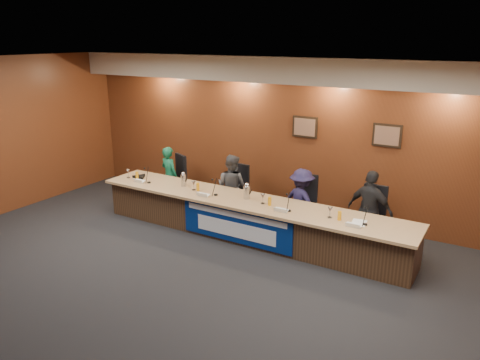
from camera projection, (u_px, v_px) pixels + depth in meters
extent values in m
plane|color=black|center=(164.00, 296.00, 6.70)|extent=(10.00, 10.00, 0.00)
cube|color=silver|center=(151.00, 67.00, 5.76)|extent=(10.00, 8.00, 0.04)
cube|color=#5A2B15|center=(287.00, 137.00, 9.51)|extent=(10.00, 0.04, 3.20)
cube|color=beige|center=(283.00, 70.00, 8.91)|extent=(10.00, 0.50, 0.50)
cube|color=#3E2919|center=(247.00, 219.00, 8.57)|extent=(6.00, 0.80, 0.70)
cube|color=tan|center=(246.00, 201.00, 8.42)|extent=(6.10, 0.95, 0.05)
cube|color=navy|center=(236.00, 225.00, 8.22)|extent=(2.20, 0.02, 0.65)
cube|color=silver|center=(235.00, 215.00, 8.15)|extent=(2.00, 0.01, 0.10)
cube|color=silver|center=(235.00, 230.00, 8.23)|extent=(1.60, 0.01, 0.28)
cube|color=black|center=(305.00, 127.00, 9.22)|extent=(0.52, 0.04, 0.42)
cube|color=black|center=(387.00, 135.00, 8.44)|extent=(0.52, 0.04, 0.42)
imported|color=#115738|center=(170.00, 176.00, 10.19)|extent=(0.53, 0.41, 1.30)
imported|color=#46474B|center=(232.00, 187.00, 9.41)|extent=(0.66, 0.52, 1.33)
imported|color=#1E193E|center=(301.00, 202.00, 8.67)|extent=(0.92, 0.70, 1.25)
imported|color=black|center=(370.00, 210.00, 8.02)|extent=(0.88, 0.51, 1.41)
cube|color=black|center=(173.00, 182.00, 10.32)|extent=(0.64, 0.64, 0.08)
cube|color=black|center=(234.00, 194.00, 9.54)|extent=(0.52, 0.52, 0.08)
cube|color=black|center=(303.00, 207.00, 8.79)|extent=(0.55, 0.55, 0.08)
cube|color=black|center=(371.00, 221.00, 8.17)|extent=(0.50, 0.50, 0.08)
cube|color=white|center=(138.00, 181.00, 9.36)|extent=(0.24, 0.08, 0.10)
cylinder|color=black|center=(149.00, 182.00, 9.37)|extent=(0.07, 0.07, 0.02)
cylinder|color=orange|center=(137.00, 175.00, 9.61)|extent=(0.06, 0.06, 0.15)
cylinder|color=silver|center=(128.00, 174.00, 9.68)|extent=(0.08, 0.08, 0.18)
cube|color=white|center=(202.00, 194.00, 8.55)|extent=(0.24, 0.08, 0.10)
cylinder|color=black|center=(216.00, 195.00, 8.64)|extent=(0.07, 0.07, 0.02)
cylinder|color=orange|center=(198.00, 187.00, 8.88)|extent=(0.06, 0.06, 0.15)
cylinder|color=silver|center=(194.00, 186.00, 8.91)|extent=(0.08, 0.08, 0.18)
cube|color=white|center=(280.00, 210.00, 7.80)|extent=(0.24, 0.08, 0.10)
cylinder|color=black|center=(289.00, 211.00, 7.85)|extent=(0.07, 0.07, 0.02)
cylinder|color=orange|center=(270.00, 201.00, 8.11)|extent=(0.06, 0.06, 0.15)
cylinder|color=silver|center=(263.00, 199.00, 8.18)|extent=(0.08, 0.08, 0.18)
cube|color=white|center=(353.00, 225.00, 7.17)|extent=(0.24, 0.08, 0.10)
cylinder|color=black|center=(365.00, 224.00, 7.28)|extent=(0.07, 0.07, 0.02)
cylinder|color=orange|center=(340.00, 216.00, 7.45)|extent=(0.06, 0.06, 0.15)
cylinder|color=silver|center=(330.00, 213.00, 7.55)|extent=(0.08, 0.08, 0.18)
cylinder|color=silver|center=(184.00, 180.00, 9.13)|extent=(0.11, 0.11, 0.23)
cylinder|color=silver|center=(247.00, 192.00, 8.44)|extent=(0.12, 0.12, 0.23)
cylinder|color=black|center=(140.00, 177.00, 9.70)|extent=(0.32, 0.32, 0.05)
cube|color=white|center=(359.00, 223.00, 7.37)|extent=(0.26, 0.33, 0.01)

